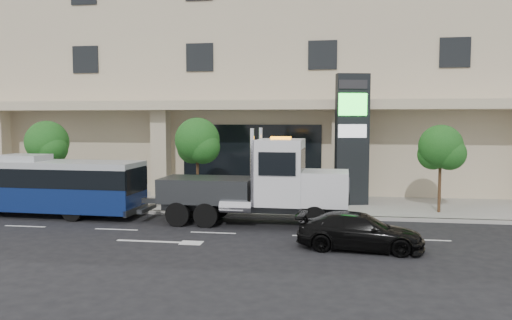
{
  "coord_description": "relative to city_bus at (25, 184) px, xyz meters",
  "views": [
    {
      "loc": [
        4.51,
        -20.24,
        4.39
      ],
      "look_at": [
        1.17,
        2.0,
        2.6
      ],
      "focal_mm": 35.0,
      "sensor_mm": 36.0,
      "label": 1
    }
  ],
  "objects": [
    {
      "name": "ground",
      "position": [
        9.51,
        -0.87,
        -1.43
      ],
      "size": [
        120.0,
        120.0,
        0.0
      ],
      "primitive_type": "plane",
      "color": "black",
      "rests_on": "ground"
    },
    {
      "name": "convention_center",
      "position": [
        9.51,
        14.55,
        8.54
      ],
      "size": [
        60.0,
        17.6,
        20.0
      ],
      "color": "#C4B693",
      "rests_on": "ground"
    },
    {
      "name": "curb",
      "position": [
        9.51,
        1.13,
        -1.36
      ],
      "size": [
        120.0,
        0.3,
        0.15
      ],
      "primitive_type": "cube",
      "color": "gray",
      "rests_on": "ground"
    },
    {
      "name": "black_sedan",
      "position": [
        15.03,
        -4.05,
        -0.81
      ],
      "size": [
        4.42,
        2.16,
        1.24
      ],
      "primitive_type": "imported",
      "rotation": [
        0.0,
        0.0,
        1.47
      ],
      "color": "black",
      "rests_on": "ground"
    },
    {
      "name": "tow_truck",
      "position": [
        11.18,
        -0.54,
        0.25
      ],
      "size": [
        8.95,
        2.43,
        4.07
      ],
      "rotation": [
        0.0,
        0.0,
        -0.03
      ],
      "color": "#2D3033",
      "rests_on": "ground"
    },
    {
      "name": "tree_left",
      "position": [
        -0.47,
        2.72,
        1.68
      ],
      "size": [
        2.27,
        2.2,
        4.22
      ],
      "color": "#422B19",
      "rests_on": "sidewalk"
    },
    {
      "name": "city_bus",
      "position": [
        0.0,
        0.0,
        0.0
      ],
      "size": [
        11.19,
        2.79,
        2.81
      ],
      "rotation": [
        0.0,
        0.0,
        -0.04
      ],
      "color": "black",
      "rests_on": "ground"
    },
    {
      "name": "sidewalk",
      "position": [
        9.51,
        4.13,
        -1.36
      ],
      "size": [
        120.0,
        6.0,
        0.15
      ],
      "primitive_type": "cube",
      "color": "gray",
      "rests_on": "ground"
    },
    {
      "name": "signage_pylon",
      "position": [
        15.07,
        4.29,
        2.04
      ],
      "size": [
        1.72,
        0.95,
        6.55
      ],
      "rotation": [
        0.0,
        0.0,
        0.23
      ],
      "color": "black",
      "rests_on": "sidewalk"
    },
    {
      "name": "tree_mid",
      "position": [
        7.53,
        2.72,
        1.83
      ],
      "size": [
        2.28,
        2.2,
        4.38
      ],
      "color": "#422B19",
      "rests_on": "sidewalk"
    },
    {
      "name": "tree_right",
      "position": [
        19.03,
        2.72,
        1.61
      ],
      "size": [
        2.1,
        2.0,
        4.04
      ],
      "color": "#422B19",
      "rests_on": "sidewalk"
    }
  ]
}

